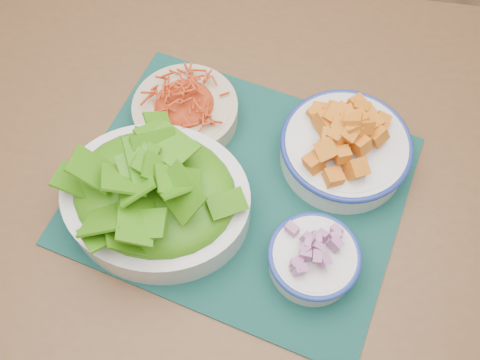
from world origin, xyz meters
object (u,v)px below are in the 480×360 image
Objects in this scene: lettuce_bowl at (155,193)px; squash_bowl at (346,144)px; table at (224,176)px; onion_bowl at (314,257)px; carrot_bowl at (185,107)px; placemat at (240,189)px.

squash_bowl is at bearing 31.25° from lettuce_bowl.
onion_bowl is at bearing -46.95° from table.
carrot_bowl is 0.78× the size of squash_bowl.
carrot_bowl is at bearing 145.50° from table.
carrot_bowl is 0.34m from onion_bowl.
onion_bowl reaches higher than table.
placemat is 2.71× the size of carrot_bowl.
squash_bowl is at bearing 3.70° from table.
placemat is 0.17m from onion_bowl.
carrot_bowl is 0.18m from lettuce_bowl.
squash_bowl is 1.43× the size of onion_bowl.
placemat is 3.02× the size of onion_bowl.
table is 0.22m from lettuce_bowl.
carrot_bowl reaches higher than placemat.
lettuce_bowl is at bearing -141.06° from placemat.
onion_bowl reaches higher than placemat.
placemat is (0.05, -0.06, 0.10)m from table.
lettuce_bowl is 1.79× the size of onion_bowl.
lettuce_bowl is (-0.06, -0.14, 0.16)m from table.
onion_bowl is (0.19, -0.16, 0.13)m from table.
placemat is at bearing 146.97° from onion_bowl.
table is at bearing 133.35° from placemat.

